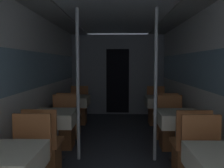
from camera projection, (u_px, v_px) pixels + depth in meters
name	position (u px, v px, depth m)	size (l,w,h in m)	color
wall_left	(33.00, 82.00, 3.92)	(0.05, 8.03, 2.25)	silver
wall_right	(202.00, 83.00, 3.84)	(0.05, 8.03, 2.25)	silver
ceiling_panel	(117.00, 8.00, 3.78)	(2.65, 8.03, 0.07)	silver
bulkhead_far	(118.00, 75.00, 7.07)	(2.60, 0.09, 2.25)	gray
dining_table_left_0	(2.00, 166.00, 2.06)	(0.63, 0.63, 0.73)	#4C4C51
dining_table_left_1	(55.00, 120.00, 3.74)	(0.63, 0.63, 0.73)	#4C4C51
chair_left_near_1	(44.00, 154.00, 3.22)	(0.42, 0.42, 0.89)	#9C5B31
chair_left_far_1	(63.00, 131.00, 4.31)	(0.42, 0.42, 0.89)	#9C5B31
support_pole_left_1	(78.00, 85.00, 3.69)	(0.05, 0.05, 2.25)	silver
dining_table_left_2	(74.00, 102.00, 5.42)	(0.63, 0.63, 0.73)	#4C4C51
chair_left_near_2	(70.00, 123.00, 4.90)	(0.42, 0.42, 0.89)	#9C5B31
chair_left_far_2	(79.00, 112.00, 5.99)	(0.42, 0.42, 0.89)	#9C5B31
dining_table_right_1	(179.00, 120.00, 3.69)	(0.63, 0.63, 0.73)	#4C4C51
chair_right_near_1	(189.00, 155.00, 3.17)	(0.42, 0.42, 0.89)	#9C5B31
chair_right_far_1	(171.00, 132.00, 4.26)	(0.42, 0.42, 0.89)	#9C5B31
support_pole_right_1	(156.00, 85.00, 3.66)	(0.05, 0.05, 2.25)	silver
dining_table_right_2	(160.00, 103.00, 5.37)	(0.63, 0.63, 0.73)	#4C4C51
chair_right_near_2	(165.00, 123.00, 4.85)	(0.42, 0.42, 0.89)	#9C5B31
chair_right_far_2	(156.00, 112.00, 5.94)	(0.42, 0.42, 0.89)	#9C5B31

